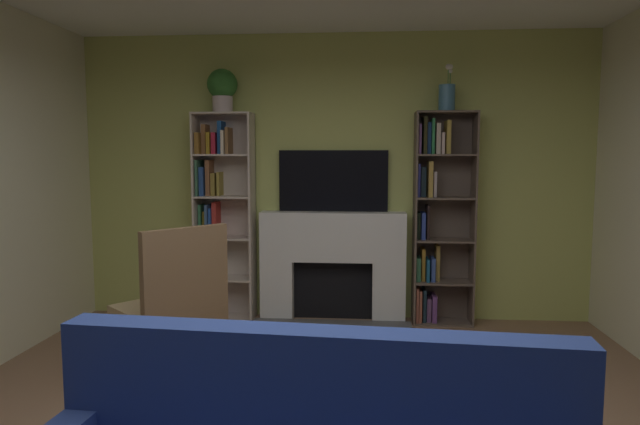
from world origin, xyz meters
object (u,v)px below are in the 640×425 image
object	(u,v)px
fireplace	(333,263)
vase_with_flowers	(447,96)
potted_plant	(222,88)
coffee_table	(318,416)
tv	(333,181)
bookshelf_right	(437,219)
bookshelf_left	(219,214)
armchair	(174,302)

from	to	relation	value
fireplace	vase_with_flowers	size ratio (longest dim) A/B	3.53
fireplace	potted_plant	size ratio (longest dim) A/B	3.65
coffee_table	tv	bearing A→B (deg)	91.75
tv	fireplace	bearing A→B (deg)	-90.00
bookshelf_right	vase_with_flowers	world-z (taller)	vase_with_flowers
bookshelf_left	armchair	world-z (taller)	bookshelf_left
bookshelf_left	bookshelf_right	xyz separation A→B (m)	(2.10, 0.00, -0.03)
bookshelf_left	bookshelf_right	distance (m)	2.10
tv	bookshelf_left	xyz separation A→B (m)	(-1.11, -0.08, -0.32)
potted_plant	armchair	size ratio (longest dim) A/B	0.37
bookshelf_right	coffee_table	size ratio (longest dim) A/B	2.60
potted_plant	bookshelf_left	bearing A→B (deg)	146.03
tv	bookshelf_left	distance (m)	1.16
tv	bookshelf_left	bearing A→B (deg)	-175.98
tv	potted_plant	bearing A→B (deg)	-173.49
bookshelf_left	potted_plant	distance (m)	1.21
tv	armchair	distance (m)	2.08
bookshelf_left	bookshelf_right	world-z (taller)	same
bookshelf_right	vase_with_flowers	bearing A→B (deg)	-35.89
tv	potted_plant	xyz separation A→B (m)	(-1.05, -0.12, 0.88)
fireplace	tv	world-z (taller)	tv
tv	potted_plant	size ratio (longest dim) A/B	2.56
tv	potted_plant	distance (m)	1.38
bookshelf_left	vase_with_flowers	distance (m)	2.44
potted_plant	vase_with_flowers	bearing A→B (deg)	-0.04
coffee_table	vase_with_flowers	bearing A→B (deg)	70.83
bookshelf_left	vase_with_flowers	size ratio (longest dim) A/B	4.72
fireplace	tv	bearing A→B (deg)	90.00
tv	coffee_table	world-z (taller)	tv
bookshelf_right	vase_with_flowers	distance (m)	1.15
potted_plant	vase_with_flowers	distance (m)	2.11
bookshelf_right	potted_plant	xyz separation A→B (m)	(-2.04, -0.05, 1.24)
fireplace	potted_plant	world-z (taller)	potted_plant
tv	bookshelf_right	size ratio (longest dim) A/B	0.53
bookshelf_right	coffee_table	distance (m)	3.03
vase_with_flowers	coffee_table	bearing A→B (deg)	-109.17
fireplace	bookshelf_right	world-z (taller)	bookshelf_right
bookshelf_left	coffee_table	world-z (taller)	bookshelf_left
bookshelf_left	coffee_table	xyz separation A→B (m)	(1.20, -2.82, -0.65)
bookshelf_left	armchair	distance (m)	1.60
fireplace	bookshelf_left	size ratio (longest dim) A/B	0.75
fireplace	armchair	bearing A→B (deg)	-124.54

